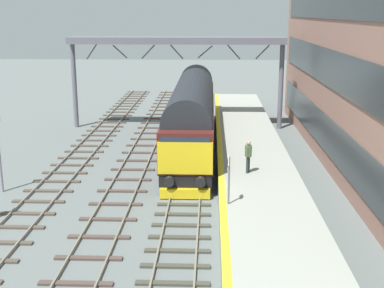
# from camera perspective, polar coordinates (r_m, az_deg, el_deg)

# --- Properties ---
(ground_plane) EXTENTS (140.00, 140.00, 0.00)m
(ground_plane) POSITION_cam_1_polar(r_m,az_deg,el_deg) (29.34, -0.32, -3.01)
(ground_plane) COLOR slate
(ground_plane) RESTS_ON ground
(track_main) EXTENTS (2.50, 60.00, 0.15)m
(track_main) POSITION_cam_1_polar(r_m,az_deg,el_deg) (29.32, -0.32, -2.90)
(track_main) COLOR gray
(track_main) RESTS_ON ground
(track_adjacent_west) EXTENTS (2.50, 60.00, 0.15)m
(track_adjacent_west) POSITION_cam_1_polar(r_m,az_deg,el_deg) (29.63, -6.56, -2.81)
(track_adjacent_west) COLOR gray
(track_adjacent_west) RESTS_ON ground
(track_adjacent_far_west) EXTENTS (2.50, 60.00, 0.15)m
(track_adjacent_far_west) POSITION_cam_1_polar(r_m,az_deg,el_deg) (30.41, -13.51, -2.68)
(track_adjacent_far_west) COLOR gray
(track_adjacent_far_west) RESTS_ON ground
(station_platform) EXTENTS (4.00, 44.00, 1.01)m
(station_platform) POSITION_cam_1_polar(r_m,az_deg,el_deg) (29.26, 6.74, -2.13)
(station_platform) COLOR #A1A79B
(station_platform) RESTS_ON ground
(station_building) EXTENTS (4.62, 33.40, 14.79)m
(station_building) POSITION_cam_1_polar(r_m,az_deg,el_deg) (30.66, 19.38, 11.03)
(station_building) COLOR #9E7162
(station_building) RESTS_ON ground
(diesel_locomotive) EXTENTS (2.74, 19.26, 4.68)m
(diesel_locomotive) POSITION_cam_1_polar(r_m,az_deg,el_deg) (33.57, 0.04, 3.61)
(diesel_locomotive) COLOR black
(diesel_locomotive) RESTS_ON ground
(platform_number_sign) EXTENTS (0.10, 0.44, 2.05)m
(platform_number_sign) POSITION_cam_1_polar(r_m,az_deg,el_deg) (21.28, 4.08, -3.19)
(platform_number_sign) COLOR slate
(platform_number_sign) RESTS_ON station_platform
(waiting_passenger) EXTENTS (0.44, 0.48, 1.64)m
(waiting_passenger) POSITION_cam_1_polar(r_m,az_deg,el_deg) (25.62, 6.24, -1.04)
(waiting_passenger) COLOR #263431
(waiting_passenger) RESTS_ON station_platform
(overhead_footbridge) EXTENTS (16.24, 2.00, 6.95)m
(overhead_footbridge) POSITION_cam_1_polar(r_m,az_deg,el_deg) (39.38, -1.72, 10.90)
(overhead_footbridge) COLOR slate
(overhead_footbridge) RESTS_ON ground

